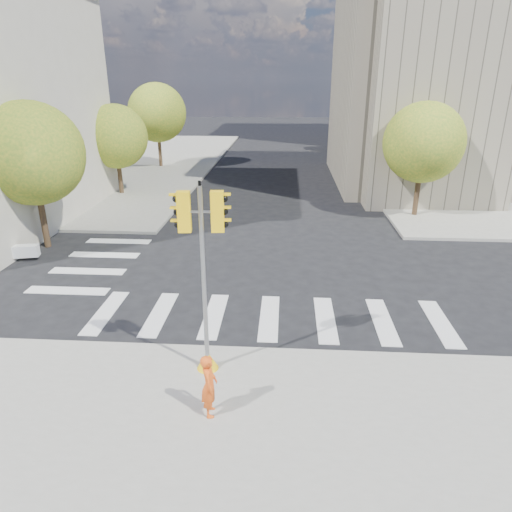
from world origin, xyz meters
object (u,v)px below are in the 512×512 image
at_px(lamp_near, 415,125).
at_px(lamp_far, 374,110).
at_px(photographer, 209,385).
at_px(traffic_signal, 205,295).

relative_size(lamp_near, lamp_far, 1.00).
distance_m(lamp_near, photographer, 23.03).
height_order(lamp_near, photographer, lamp_near).
bearing_deg(lamp_near, traffic_signal, -116.69).
relative_size(lamp_far, traffic_signal, 1.64).
xyz_separation_m(lamp_near, traffic_signal, (-9.59, -19.07, -2.32)).
distance_m(lamp_near, lamp_far, 14.00).
height_order(lamp_far, traffic_signal, lamp_far).
bearing_deg(lamp_far, lamp_near, -90.00).
height_order(lamp_far, photographer, lamp_far).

